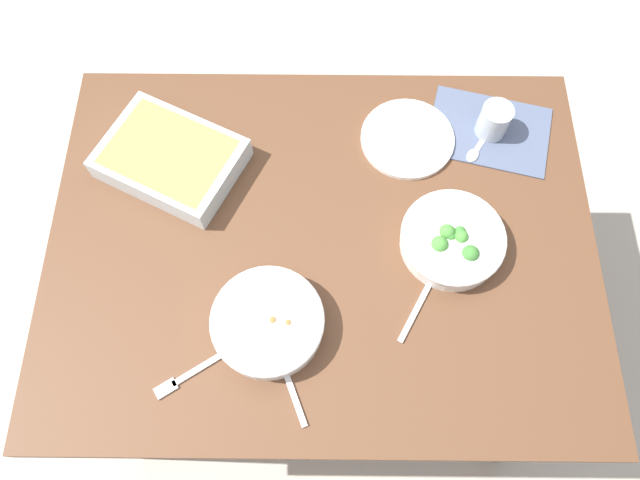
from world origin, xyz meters
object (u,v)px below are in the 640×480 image
object	(u,v)px
broccoli_bowl	(450,240)
fork_on_table	(187,374)
drink_cup	(491,122)
baking_dish	(169,158)
stew_bowl	(266,323)
spoon_by_stew	(283,371)
spoon_spare	(479,143)
spoon_by_broccoli	(422,295)
side_plate	(405,139)

from	to	relation	value
broccoli_bowl	fork_on_table	xyz separation A→B (m)	(0.54, 0.28, -0.03)
drink_cup	fork_on_table	bearing A→B (deg)	41.43
baking_dish	broccoli_bowl	bearing A→B (deg)	162.54
stew_bowl	spoon_by_stew	bearing A→B (deg)	111.42
broccoli_bowl	drink_cup	bearing A→B (deg)	-111.73
spoon_spare	fork_on_table	world-z (taller)	spoon_spare
spoon_spare	fork_on_table	distance (m)	0.83
baking_dish	fork_on_table	bearing A→B (deg)	99.93
stew_bowl	baking_dish	bearing A→B (deg)	-58.03
baking_dish	spoon_by_broccoli	world-z (taller)	baking_dish
stew_bowl	spoon_by_broccoli	distance (m)	0.33
spoon_by_broccoli	spoon_spare	bearing A→B (deg)	-112.82
broccoli_bowl	spoon_spare	distance (m)	0.28
spoon_by_stew	drink_cup	bearing A→B (deg)	-129.20
drink_cup	broccoli_bowl	bearing A→B (deg)	68.27
baking_dish	spoon_by_broccoli	xyz separation A→B (m)	(-0.56, 0.31, -0.03)
spoon_spare	drink_cup	bearing A→B (deg)	-123.46
baking_dish	fork_on_table	distance (m)	0.49
stew_bowl	side_plate	world-z (taller)	stew_bowl
drink_cup	side_plate	world-z (taller)	drink_cup
broccoli_bowl	spoon_by_stew	size ratio (longest dim) A/B	1.32
baking_dish	spoon_spare	bearing A→B (deg)	-174.93
side_plate	spoon_by_broccoli	size ratio (longest dim) A/B	1.35
stew_bowl	spoon_by_broccoli	bearing A→B (deg)	-167.87
broccoli_bowl	drink_cup	xyz separation A→B (m)	(-0.12, -0.30, 0.01)
baking_dish	spoon_by_stew	xyz separation A→B (m)	(-0.27, 0.47, -0.03)
stew_bowl	baking_dish	distance (m)	0.45
baking_dish	fork_on_table	size ratio (longest dim) A/B	2.31
spoon_by_stew	fork_on_table	distance (m)	0.19
side_plate	fork_on_table	world-z (taller)	side_plate
stew_bowl	baking_dish	xyz separation A→B (m)	(0.24, -0.38, 0.00)
baking_dish	fork_on_table	xyz separation A→B (m)	(-0.08, 0.48, -0.03)
broccoli_bowl	spoon_spare	size ratio (longest dim) A/B	1.44
spoon_by_broccoli	baking_dish	bearing A→B (deg)	-29.17
spoon_spare	spoon_by_broccoli	bearing A→B (deg)	67.18
spoon_by_broccoli	stew_bowl	bearing A→B (deg)	12.13
baking_dish	fork_on_table	world-z (taller)	baking_dish
baking_dish	spoon_spare	distance (m)	0.72
stew_bowl	fork_on_table	bearing A→B (deg)	32.78
spoon_by_stew	spoon_by_broccoli	world-z (taller)	same
stew_bowl	fork_on_table	xyz separation A→B (m)	(0.15, 0.10, -0.03)
side_plate	drink_cup	bearing A→B (deg)	-172.49
fork_on_table	baking_dish	bearing A→B (deg)	-80.07
side_plate	fork_on_table	size ratio (longest dim) A/B	1.39
stew_bowl	side_plate	size ratio (longest dim) A/B	1.04
spoon_by_broccoli	fork_on_table	world-z (taller)	spoon_by_broccoli
baking_dish	spoon_spare	world-z (taller)	baking_dish
stew_bowl	drink_cup	size ratio (longest dim) A/B	2.70
side_plate	spoon_by_stew	xyz separation A→B (m)	(0.27, 0.55, -0.00)
broccoli_bowl	spoon_spare	bearing A→B (deg)	-109.90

